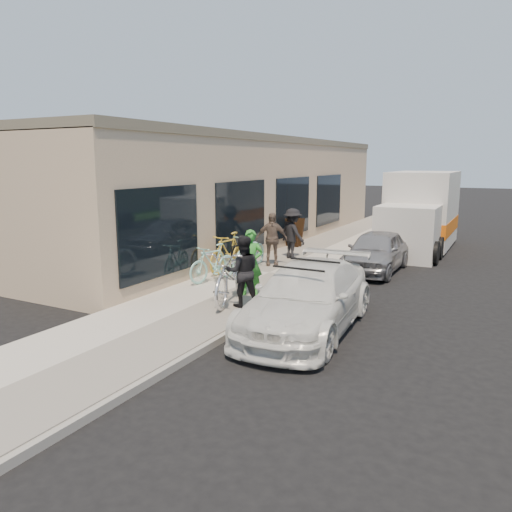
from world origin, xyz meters
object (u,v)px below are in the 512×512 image
at_px(man_standing, 243,271).
at_px(bystander_a, 293,234).
at_px(sedan_silver, 376,251).
at_px(cruiser_bike_a, 213,263).
at_px(cruiser_bike_c, 229,252).
at_px(bystander_b, 272,239).
at_px(moving_truck, 420,215).
at_px(tandem_bike, 232,275).
at_px(sandwich_board, 293,232).
at_px(sedan_white, 308,298).
at_px(cruiser_bike_b, 251,251).
at_px(bike_rack, 237,256).
at_px(woman_rider, 251,263).

relative_size(man_standing, bystander_a, 0.95).
relative_size(sedan_silver, bystander_a, 2.22).
xyz_separation_m(man_standing, cruiser_bike_a, (-1.86, 1.67, -0.29)).
bearing_deg(cruiser_bike_c, sedan_silver, 39.19).
bearing_deg(cruiser_bike_a, bystander_b, 93.89).
bearing_deg(man_standing, bystander_b, -106.57).
bearing_deg(cruiser_bike_c, moving_truck, 63.99).
distance_m(tandem_bike, bystander_a, 5.41).
xyz_separation_m(sandwich_board, sedan_silver, (3.73, -2.21, -0.06)).
distance_m(man_standing, bystander_a, 5.71).
bearing_deg(bystander_a, moving_truck, -97.01).
height_order(sedan_white, cruiser_bike_b, sedan_white).
relative_size(moving_truck, tandem_bike, 2.58).
distance_m(bike_rack, bystander_b, 1.47).
distance_m(sandwich_board, sedan_silver, 4.34).
bearing_deg(sandwich_board, tandem_bike, -63.72).
bearing_deg(woman_rider, bike_rack, 108.74).
xyz_separation_m(bike_rack, cruiser_bike_b, (0.06, 0.75, 0.02)).
relative_size(cruiser_bike_a, bystander_a, 1.00).
bearing_deg(cruiser_bike_b, bystander_a, 71.37).
relative_size(sedan_white, cruiser_bike_c, 2.47).
height_order(woman_rider, bystander_a, bystander_a).
distance_m(bike_rack, sedan_white, 4.86).
distance_m(sedan_silver, cruiser_bike_a, 5.12).
xyz_separation_m(sedan_white, cruiser_bike_a, (-3.55, 2.07, -0.01)).
bearing_deg(cruiser_bike_b, sedan_white, -52.79).
distance_m(sedan_white, sedan_silver, 5.96).
height_order(sedan_white, cruiser_bike_c, sedan_white).
bearing_deg(cruiser_bike_b, bike_rack, -98.02).
relative_size(tandem_bike, cruiser_bike_b, 1.21).
bearing_deg(sandwich_board, sedan_white, -51.67).
height_order(cruiser_bike_a, bystander_b, bystander_b).
distance_m(moving_truck, cruiser_bike_c, 8.40).
relative_size(woman_rider, cruiser_bike_c, 0.84).
relative_size(bike_rack, bystander_a, 0.48).
bearing_deg(moving_truck, tandem_bike, -103.82).
height_order(man_standing, cruiser_bike_b, man_standing).
bearing_deg(moving_truck, woman_rider, -104.08).
bearing_deg(sedan_silver, cruiser_bike_b, -150.04).
height_order(sedan_white, sedan_silver, sedan_white).
bearing_deg(cruiser_bike_a, sandwich_board, 107.34).
distance_m(sedan_silver, cruiser_bike_c, 4.47).
xyz_separation_m(cruiser_bike_a, cruiser_bike_b, (0.06, 1.99, 0.00)).
relative_size(sandwich_board, cruiser_bike_a, 0.64).
height_order(woman_rider, cruiser_bike_b, woman_rider).
bearing_deg(tandem_bike, moving_truck, 62.54).
height_order(cruiser_bike_b, bystander_a, bystander_a).
xyz_separation_m(woman_rider, bystander_b, (-1.11, 3.36, 0.03)).
bearing_deg(moving_truck, sandwich_board, -149.92).
bearing_deg(bystander_b, sedan_white, -85.40).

